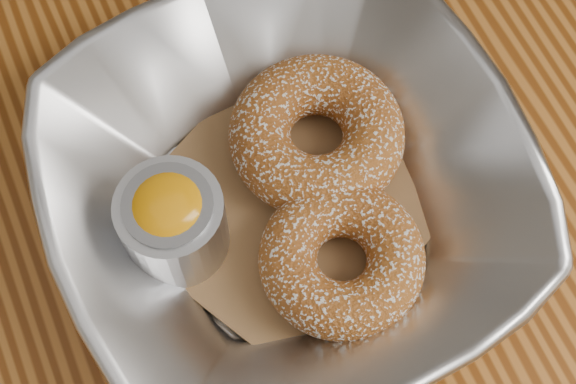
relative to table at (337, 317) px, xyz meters
name	(u,v)px	position (x,y,z in m)	size (l,w,h in m)	color
table	(337,317)	(0.00, 0.00, 0.00)	(1.20, 0.80, 0.75)	brown
serving_bowl	(288,191)	(-0.02, 0.04, 0.13)	(0.25, 0.25, 0.06)	#B6B9BD
parchment	(288,207)	(-0.02, 0.04, 0.11)	(0.14, 0.14, 0.00)	brown
donut_back	(317,134)	(0.01, 0.07, 0.13)	(0.10, 0.10, 0.03)	brown
donut_front	(342,259)	(0.00, 0.00, 0.12)	(0.09, 0.09, 0.03)	brown
ramekin	(173,221)	(-0.08, 0.05, 0.14)	(0.06, 0.06, 0.06)	#B6B9BD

